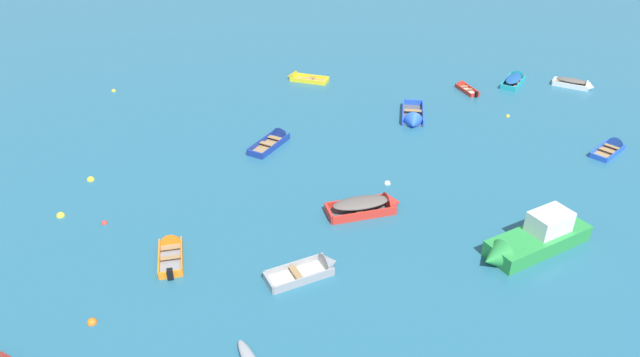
# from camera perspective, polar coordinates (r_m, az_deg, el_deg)

# --- Properties ---
(rowboat_red_far_left) EXTENTS (4.28, 1.92, 1.32)m
(rowboat_red_far_left) POSITION_cam_1_polar(r_m,az_deg,el_deg) (31.03, 5.23, -2.63)
(rowboat_red_far_left) COLOR #4C4C51
(rowboat_red_far_left) RESTS_ON ground_plane
(rowboat_blue_back_row_right) EXTENTS (3.22, 2.71, 1.04)m
(rowboat_blue_back_row_right) POSITION_cam_1_polar(r_m,az_deg,el_deg) (41.82, 27.22, 2.85)
(rowboat_blue_back_row_right) COLOR #99754C
(rowboat_blue_back_row_right) RESTS_ON ground_plane
(rowboat_grey_distant_center) EXTENTS (3.71, 2.23, 1.15)m
(rowboat_grey_distant_center) POSITION_cam_1_polar(r_m,az_deg,el_deg) (26.96, -0.35, -8.92)
(rowboat_grey_distant_center) COLOR beige
(rowboat_grey_distant_center) RESTS_ON ground_plane
(motor_launch_green_center) EXTENTS (6.44, 3.85, 2.20)m
(motor_launch_green_center) POSITION_cam_1_polar(r_m,az_deg,el_deg) (29.79, 20.43, -5.77)
(motor_launch_green_center) COLOR #288C3D
(motor_launch_green_center) RESTS_ON ground_plane
(rowboat_deep_blue_far_back) EXTENTS (3.19, 3.71, 1.12)m
(rowboat_deep_blue_far_back) POSITION_cam_1_polar(r_m,az_deg,el_deg) (38.29, -4.34, 4.03)
(rowboat_deep_blue_far_back) COLOR #99754C
(rowboat_deep_blue_far_back) RESTS_ON ground_plane
(rowboat_yellow_outer_right) EXTENTS (3.63, 2.57, 1.11)m
(rowboat_yellow_outer_right) POSITION_cam_1_polar(r_m,az_deg,el_deg) (48.45, -2.15, 10.01)
(rowboat_yellow_outer_right) COLOR #99754C
(rowboat_yellow_outer_right) RESTS_ON ground_plane
(rowboat_orange_near_camera) EXTENTS (1.32, 3.29, 1.01)m
(rowboat_orange_near_camera) POSITION_cam_1_polar(r_m,az_deg,el_deg) (29.08, -14.69, -6.76)
(rowboat_orange_near_camera) COLOR gray
(rowboat_orange_near_camera) RESTS_ON ground_plane
(rowboat_turquoise_cluster_inner) EXTENTS (3.10, 3.41, 1.15)m
(rowboat_turquoise_cluster_inner) POSITION_cam_1_polar(r_m,az_deg,el_deg) (50.45, 18.88, 9.40)
(rowboat_turquoise_cluster_inner) COLOR gray
(rowboat_turquoise_cluster_inner) RESTS_ON ground_plane
(rowboat_red_foreground_center) EXTENTS (1.33, 2.93, 0.78)m
(rowboat_red_foreground_center) POSITION_cam_1_polar(r_m,az_deg,el_deg) (48.01, 14.11, 8.86)
(rowboat_red_foreground_center) COLOR beige
(rowboat_red_foreground_center) RESTS_ON ground_plane
(rowboat_white_cluster_outer) EXTENTS (3.15, 2.77, 1.03)m
(rowboat_white_cluster_outer) POSITION_cam_1_polar(r_m,az_deg,el_deg) (51.22, 24.36, 8.59)
(rowboat_white_cluster_outer) COLOR #99754C
(rowboat_white_cluster_outer) RESTS_ON ground_plane
(rowboat_blue_near_left) EXTENTS (2.54, 4.40, 1.37)m
(rowboat_blue_near_left) POSITION_cam_1_polar(r_m,az_deg,el_deg) (41.31, 9.26, 5.86)
(rowboat_blue_near_left) COLOR #4C4C51
(rowboat_blue_near_left) RESTS_ON ground_plane
(mooring_buoy_midfield) EXTENTS (0.32, 0.32, 0.32)m
(mooring_buoy_midfield) POSITION_cam_1_polar(r_m,az_deg,el_deg) (32.20, -20.73, -4.21)
(mooring_buoy_midfield) COLOR red
(mooring_buoy_midfield) RESTS_ON ground_plane
(mooring_buoy_between_boats_left) EXTENTS (0.42, 0.42, 0.42)m
(mooring_buoy_between_boats_left) POSITION_cam_1_polar(r_m,az_deg,el_deg) (26.44, -21.80, -13.22)
(mooring_buoy_between_boats_left) COLOR orange
(mooring_buoy_between_boats_left) RESTS_ON ground_plane
(mooring_buoy_near_foreground) EXTENTS (0.38, 0.38, 0.38)m
(mooring_buoy_near_foreground) POSITION_cam_1_polar(r_m,az_deg,el_deg) (33.70, 6.74, -0.52)
(mooring_buoy_near_foreground) COLOR silver
(mooring_buoy_near_foreground) RESTS_ON ground_plane
(mooring_buoy_outer_edge) EXTENTS (0.44, 0.44, 0.44)m
(mooring_buoy_outer_edge) POSITION_cam_1_polar(r_m,az_deg,el_deg) (33.69, -24.47, -3.43)
(mooring_buoy_outer_edge) COLOR yellow
(mooring_buoy_outer_edge) RESTS_ON ground_plane
(mooring_buoy_far_field) EXTENTS (0.43, 0.43, 0.43)m
(mooring_buoy_far_field) POSITION_cam_1_polar(r_m,az_deg,el_deg) (36.46, -21.92, -0.14)
(mooring_buoy_far_field) COLOR yellow
(mooring_buoy_far_field) RESTS_ON ground_plane
(mooring_buoy_between_boats_right) EXTENTS (0.33, 0.33, 0.33)m
(mooring_buoy_between_boats_right) POSITION_cam_1_polar(r_m,az_deg,el_deg) (49.03, -19.91, 8.21)
(mooring_buoy_between_boats_right) COLOR yellow
(mooring_buoy_between_boats_right) RESTS_ON ground_plane
(mooring_buoy_central) EXTENTS (0.30, 0.30, 0.30)m
(mooring_buoy_central) POSITION_cam_1_polar(r_m,az_deg,el_deg) (43.94, 18.23, 5.91)
(mooring_buoy_central) COLOR yellow
(mooring_buoy_central) RESTS_ON ground_plane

